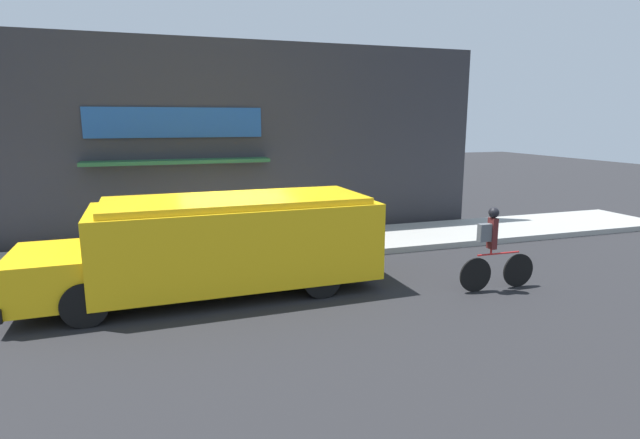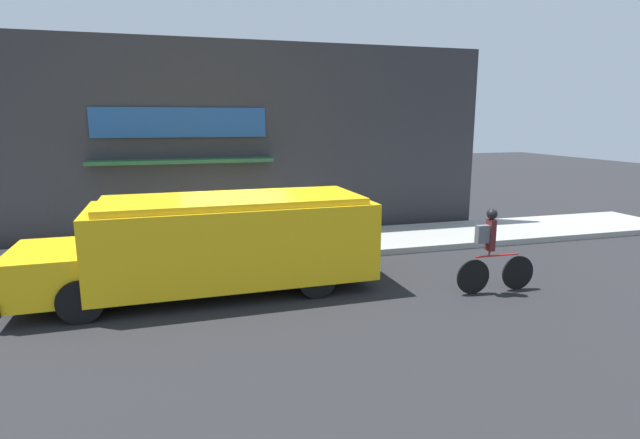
# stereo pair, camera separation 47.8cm
# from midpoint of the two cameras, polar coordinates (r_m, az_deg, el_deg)

# --- Properties ---
(ground_plane) EXTENTS (70.00, 70.00, 0.00)m
(ground_plane) POSITION_cam_midpoint_polar(r_m,az_deg,el_deg) (12.13, -10.40, -5.51)
(ground_plane) COLOR #232326
(sidewalk) EXTENTS (28.00, 2.75, 0.17)m
(sidewalk) POSITION_cam_midpoint_polar(r_m,az_deg,el_deg) (13.42, -11.24, -3.53)
(sidewalk) COLOR #999993
(sidewalk) RESTS_ON ground_plane
(storefront) EXTENTS (16.46, 0.82, 5.70)m
(storefront) POSITION_cam_midpoint_polar(r_m,az_deg,el_deg) (14.78, -12.68, 8.62)
(storefront) COLOR #2D2D33
(storefront) RESTS_ON ground_plane
(school_bus) EXTENTS (6.97, 2.70, 1.95)m
(school_bus) POSITION_cam_midpoint_polar(r_m,az_deg,el_deg) (10.29, -12.74, -2.64)
(school_bus) COLOR yellow
(school_bus) RESTS_ON ground_plane
(cyclist) EXTENTS (1.76, 0.21, 1.75)m
(cyclist) POSITION_cam_midpoint_polar(r_m,az_deg,el_deg) (10.77, 18.06, -3.50)
(cyclist) COLOR black
(cyclist) RESTS_ON ground_plane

